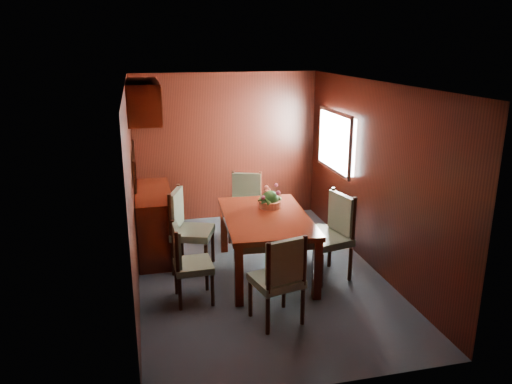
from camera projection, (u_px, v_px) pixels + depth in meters
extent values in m
plane|color=#323C44|center=(259.00, 273.00, 6.41)|extent=(4.50, 4.50, 0.00)
cube|color=black|center=(132.00, 192.00, 5.73)|extent=(0.02, 4.50, 2.40)
cube|color=black|center=(372.00, 176.00, 6.39)|extent=(0.02, 4.50, 2.40)
cube|color=black|center=(226.00, 147.00, 8.16)|extent=(3.00, 0.02, 2.40)
cube|color=black|center=(326.00, 259.00, 3.97)|extent=(3.00, 0.02, 2.40)
cube|color=black|center=(259.00, 83.00, 5.71)|extent=(3.00, 4.50, 0.02)
cube|color=white|center=(339.00, 141.00, 7.34)|extent=(0.14, 1.10, 0.80)
cube|color=#B2B2B7|center=(334.00, 141.00, 7.33)|extent=(0.04, 1.20, 0.90)
cube|color=black|center=(134.00, 165.00, 6.64)|extent=(0.03, 1.36, 0.41)
cube|color=silver|center=(136.00, 165.00, 6.65)|extent=(0.01, 1.30, 0.35)
cube|color=#381007|center=(143.00, 100.00, 6.44)|extent=(0.40, 1.40, 0.50)
cube|color=#381007|center=(155.00, 222.00, 6.93)|extent=(0.48, 1.40, 0.90)
cube|color=#381007|center=(239.00, 276.00, 5.54)|extent=(0.10, 0.10, 0.72)
cube|color=#381007|center=(317.00, 270.00, 5.69)|extent=(0.10, 0.10, 0.72)
cube|color=#381007|center=(224.00, 228.00, 6.98)|extent=(0.10, 0.10, 0.72)
cube|color=#381007|center=(287.00, 224.00, 7.13)|extent=(0.10, 0.10, 0.72)
cube|color=black|center=(266.00, 224.00, 6.25)|extent=(1.01, 1.59, 0.10)
cube|color=#381007|center=(266.00, 218.00, 6.22)|extent=(1.14, 1.72, 0.06)
cylinder|color=black|center=(176.00, 279.00, 5.84)|extent=(0.04, 0.04, 0.37)
cylinder|color=black|center=(180.00, 295.00, 5.49)|extent=(0.04, 0.04, 0.37)
cylinder|color=black|center=(207.00, 276.00, 5.93)|extent=(0.04, 0.04, 0.37)
cylinder|color=black|center=(213.00, 291.00, 5.58)|extent=(0.04, 0.04, 0.37)
cube|color=#5B7156|center=(193.00, 266.00, 5.64)|extent=(0.43, 0.45, 0.08)
cylinder|color=black|center=(173.00, 241.00, 5.69)|extent=(0.04, 0.04, 0.50)
cylinder|color=black|center=(177.00, 254.00, 5.34)|extent=(0.04, 0.04, 0.50)
cube|color=#5B7156|center=(177.00, 245.00, 5.52)|extent=(0.07, 0.40, 0.42)
cylinder|color=black|center=(182.00, 246.00, 6.73)|extent=(0.05, 0.05, 0.43)
cylinder|color=black|center=(173.00, 259.00, 6.30)|extent=(0.05, 0.05, 0.43)
cylinder|color=black|center=(213.00, 247.00, 6.69)|extent=(0.05, 0.05, 0.43)
cylinder|color=black|center=(206.00, 261.00, 6.26)|extent=(0.05, 0.05, 0.43)
cube|color=#5B7156|center=(193.00, 233.00, 6.41)|extent=(0.63, 0.64, 0.09)
cylinder|color=black|center=(179.00, 205.00, 6.56)|extent=(0.05, 0.05, 0.58)
cylinder|color=black|center=(170.00, 217.00, 6.14)|extent=(0.05, 0.05, 0.58)
cube|color=#5B7156|center=(176.00, 209.00, 6.34)|extent=(0.22, 0.46, 0.49)
cylinder|color=black|center=(350.00, 264.00, 6.17)|extent=(0.05, 0.05, 0.44)
cylinder|color=black|center=(330.00, 251.00, 6.55)|extent=(0.05, 0.05, 0.44)
cylinder|color=black|center=(321.00, 271.00, 5.99)|extent=(0.05, 0.05, 0.44)
cylinder|color=black|center=(302.00, 257.00, 6.37)|extent=(0.05, 0.05, 0.44)
cube|color=#5B7156|center=(327.00, 239.00, 6.18)|extent=(0.59, 0.61, 0.09)
cylinder|color=black|center=(354.00, 220.00, 6.00)|extent=(0.05, 0.05, 0.58)
cylinder|color=black|center=(332.00, 209.00, 6.39)|extent=(0.05, 0.05, 0.58)
cube|color=#5B7156|center=(341.00, 213.00, 6.18)|extent=(0.17, 0.47, 0.49)
cylinder|color=black|center=(330.00, 253.00, 6.59)|extent=(0.04, 0.04, 0.35)
cylinder|color=black|center=(330.00, 243.00, 6.92)|extent=(0.04, 0.04, 0.35)
cylinder|color=black|center=(304.00, 252.00, 6.63)|extent=(0.04, 0.04, 0.35)
cylinder|color=black|center=(305.00, 242.00, 6.97)|extent=(0.04, 0.04, 0.35)
cube|color=#5B7156|center=(318.00, 232.00, 6.71)|extent=(0.51, 0.52, 0.07)
cylinder|color=black|center=(332.00, 221.00, 6.45)|extent=(0.04, 0.04, 0.46)
cylinder|color=black|center=(332.00, 212.00, 6.79)|extent=(0.04, 0.04, 0.46)
cube|color=#5B7156|center=(331.00, 215.00, 6.62)|extent=(0.18, 0.37, 0.39)
cylinder|color=black|center=(268.00, 316.00, 5.02)|extent=(0.05, 0.05, 0.40)
cylinder|color=black|center=(303.00, 307.00, 5.20)|extent=(0.05, 0.05, 0.40)
cylinder|color=black|center=(250.00, 299.00, 5.36)|extent=(0.05, 0.05, 0.40)
cylinder|color=black|center=(284.00, 291.00, 5.54)|extent=(0.05, 0.05, 0.40)
cube|color=#5B7156|center=(276.00, 280.00, 5.21)|extent=(0.57, 0.56, 0.08)
cylinder|color=black|center=(269.00, 268.00, 4.86)|extent=(0.05, 0.05, 0.54)
cylinder|color=black|center=(305.00, 260.00, 5.04)|extent=(0.05, 0.05, 0.54)
cube|color=#5B7156|center=(286.00, 262.00, 4.96)|extent=(0.44, 0.16, 0.46)
cylinder|color=black|center=(260.00, 222.00, 7.64)|extent=(0.05, 0.05, 0.40)
cylinder|color=black|center=(234.00, 221.00, 7.69)|extent=(0.05, 0.05, 0.40)
cylinder|color=black|center=(257.00, 232.00, 7.27)|extent=(0.05, 0.05, 0.40)
cylinder|color=black|center=(230.00, 230.00, 7.31)|extent=(0.05, 0.05, 0.40)
cube|color=#5B7156|center=(245.00, 210.00, 7.40)|extent=(0.60, 0.59, 0.08)
cylinder|color=black|center=(260.00, 189.00, 7.50)|extent=(0.05, 0.05, 0.53)
cylinder|color=black|center=(233.00, 188.00, 7.54)|extent=(0.05, 0.05, 0.53)
cube|color=#5B7156|center=(247.00, 188.00, 7.49)|extent=(0.43, 0.20, 0.45)
cylinder|color=#B85C38|center=(270.00, 204.00, 6.51)|extent=(0.29, 0.29, 0.09)
sphere|color=#244C19|center=(270.00, 199.00, 6.49)|extent=(0.22, 0.22, 0.22)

